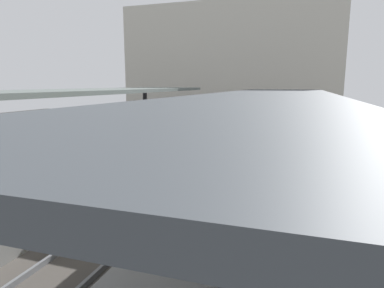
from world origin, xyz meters
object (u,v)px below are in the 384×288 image
Objects in this scene: platform_bench at (254,158)px; platform_sign at (306,172)px; commuter_train at (201,137)px; passenger_near_bench at (295,143)px.

platform_sign reaches higher than platform_bench.
passenger_near_bench is (4.67, -1.35, 0.14)m from commuter_train.
commuter_train reaches higher than passenger_near_bench.
passenger_near_bench is at bearing 47.16° from platform_bench.
passenger_near_bench is at bearing 92.40° from platform_sign.
passenger_near_bench reaches higher than platform_bench.
platform_sign is at bearing -61.47° from commuter_train.
platform_bench is at bearing -43.63° from commuter_train.
platform_sign is 1.32× the size of passenger_near_bench.
commuter_train reaches higher than platform_bench.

